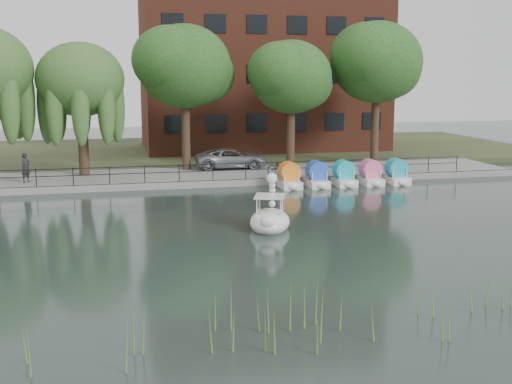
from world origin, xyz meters
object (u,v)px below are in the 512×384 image
object	(u,v)px
bicycle	(280,166)
swan_boat	(270,217)
minivan	(231,157)
pedestrian	(26,165)

from	to	relation	value
bicycle	swan_boat	bearing A→B (deg)	157.30
minivan	bicycle	size ratio (longest dim) A/B	3.18
bicycle	pedestrian	bearing A→B (deg)	83.60
bicycle	minivan	bearing A→B (deg)	33.37
bicycle	pedestrian	world-z (taller)	pedestrian
minivan	bicycle	distance (m)	4.06
minivan	pedestrian	size ratio (longest dim) A/B	2.76
swan_boat	minivan	bearing A→B (deg)	104.47
pedestrian	swan_boat	distance (m)	17.06
minivan	pedestrian	distance (m)	13.03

